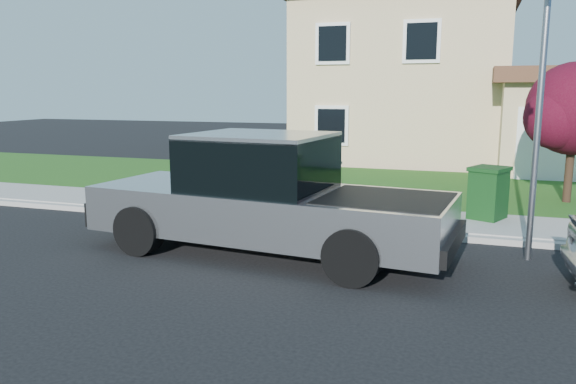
# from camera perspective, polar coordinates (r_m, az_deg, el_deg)

# --- Properties ---
(ground) EXTENTS (80.00, 80.00, 0.00)m
(ground) POSITION_cam_1_polar(r_m,az_deg,el_deg) (9.20, -1.12, -8.08)
(ground) COLOR black
(ground) RESTS_ON ground
(curb) EXTENTS (40.00, 0.20, 0.12)m
(curb) POSITION_cam_1_polar(r_m,az_deg,el_deg) (11.65, 8.33, -3.94)
(curb) COLOR gray
(curb) RESTS_ON ground
(sidewalk) EXTENTS (40.00, 2.00, 0.15)m
(sidewalk) POSITION_cam_1_polar(r_m,az_deg,el_deg) (12.70, 9.20, -2.71)
(sidewalk) COLOR gray
(sidewalk) RESTS_ON ground
(lawn) EXTENTS (40.00, 7.00, 0.10)m
(lawn) POSITION_cam_1_polar(r_m,az_deg,el_deg) (17.08, 11.62, 0.46)
(lawn) COLOR #1C4513
(lawn) RESTS_ON ground
(house) EXTENTS (14.00, 11.30, 6.85)m
(house) POSITION_cam_1_polar(r_m,az_deg,el_deg) (24.67, 14.85, 10.55)
(house) COLOR tan
(house) RESTS_ON ground
(pickup_truck) EXTENTS (6.75, 2.88, 2.16)m
(pickup_truck) POSITION_cam_1_polar(r_m,az_deg,el_deg) (10.00, -2.17, -0.64)
(pickup_truck) COLOR black
(pickup_truck) RESTS_ON ground
(woman) EXTENTS (0.58, 0.41, 1.65)m
(woman) POSITION_cam_1_polar(r_m,az_deg,el_deg) (11.13, 4.46, -0.72)
(woman) COLOR #E4877D
(woman) RESTS_ON ground
(ornamental_tree) EXTENTS (2.56, 2.31, 3.51)m
(ornamental_tree) POSITION_cam_1_polar(r_m,az_deg,el_deg) (15.76, 27.20, 7.13)
(ornamental_tree) COLOR black
(ornamental_tree) RESTS_ON lawn
(trash_bin) EXTENTS (0.96, 1.01, 1.13)m
(trash_bin) POSITION_cam_1_polar(r_m,az_deg,el_deg) (12.90, 19.68, -0.04)
(trash_bin) COLOR #0E3511
(trash_bin) RESTS_ON sidewalk
(street_lamp) EXTENTS (0.23, 0.60, 4.60)m
(street_lamp) POSITION_cam_1_polar(r_m,az_deg,el_deg) (10.24, 24.21, 7.86)
(street_lamp) COLOR slate
(street_lamp) RESTS_ON ground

